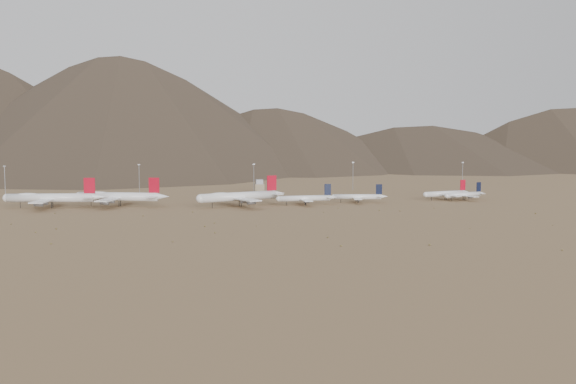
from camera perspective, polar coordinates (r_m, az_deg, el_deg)
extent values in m
plane|color=#97754E|center=(429.10, -4.20, -1.60)|extent=(3000.00, 3000.00, 0.00)
cylinder|color=white|center=(467.79, -20.38, -0.49)|extent=(58.26, 14.11, 5.99)
sphere|color=white|center=(477.31, -23.70, -0.49)|extent=(5.87, 5.87, 5.87)
cone|color=white|center=(459.02, -16.51, -0.42)|extent=(11.10, 6.81, 5.39)
cube|color=white|center=(468.22, -20.51, -0.60)|extent=(16.68, 53.94, 0.75)
cube|color=white|center=(460.12, -17.08, -0.41)|extent=(8.02, 20.74, 0.36)
cube|color=#B10B1F|center=(459.77, -17.24, 0.55)|extent=(7.54, 1.60, 10.63)
cylinder|color=black|center=(474.77, -22.70, -1.10)|extent=(0.39, 0.39, 4.06)
cylinder|color=black|center=(469.35, -20.17, -1.08)|extent=(0.48, 0.48, 4.06)
cylinder|color=black|center=(466.50, -20.28, -1.12)|extent=(0.48, 0.48, 4.06)
ellipsoid|color=white|center=(472.40, -22.13, -0.29)|extent=(19.01, 7.07, 3.60)
cylinder|color=slate|center=(478.45, -20.12, -0.65)|extent=(6.12, 3.49, 2.70)
cylinder|color=slate|center=(458.29, -20.91, -0.91)|extent=(6.12, 3.49, 2.70)
cylinder|color=slate|center=(487.56, -19.79, -0.54)|extent=(6.12, 3.49, 2.70)
cylinder|color=slate|center=(449.25, -21.28, -1.04)|extent=(6.12, 3.49, 2.70)
cylinder|color=white|center=(464.26, -14.87, -0.39)|extent=(56.17, 24.37, 5.93)
sphere|color=white|center=(476.17, -18.05, -0.34)|extent=(5.81, 5.81, 5.81)
cone|color=white|center=(452.66, -11.12, -0.39)|extent=(11.51, 8.42, 5.34)
cube|color=white|center=(464.79, -15.00, -0.50)|extent=(25.88, 52.71, 0.74)
cube|color=white|center=(454.18, -11.67, -0.37)|extent=(11.42, 20.58, 0.36)
cube|color=#B10B1F|center=(453.93, -11.82, 0.59)|extent=(7.22, 2.94, 10.52)
cylinder|color=black|center=(472.92, -17.10, -0.95)|extent=(0.38, 0.38, 4.02)
cylinder|color=black|center=(465.66, -14.65, -0.98)|extent=(0.48, 0.48, 4.02)
cylinder|color=black|center=(462.94, -14.80, -1.02)|extent=(0.48, 0.48, 4.02)
ellipsoid|color=white|center=(470.13, -16.55, -0.16)|extent=(18.81, 10.21, 3.56)
cylinder|color=slate|center=(474.58, -14.50, -0.55)|extent=(6.30, 4.40, 2.67)
cylinder|color=slate|center=(455.32, -15.51, -0.81)|extent=(6.30, 4.40, 2.67)
cylinder|color=slate|center=(483.29, -14.07, -0.44)|extent=(6.30, 4.40, 2.67)
cylinder|color=slate|center=(446.71, -16.00, -0.93)|extent=(6.30, 4.40, 2.67)
cylinder|color=white|center=(449.48, -4.40, -0.39)|extent=(56.70, 26.81, 6.04)
sphere|color=white|center=(436.68, -7.80, -0.58)|extent=(5.92, 5.92, 5.92)
cone|color=white|center=(465.55, -0.84, -0.13)|extent=(11.78, 8.88, 5.44)
cube|color=white|center=(449.03, -4.53, -0.51)|extent=(28.13, 53.35, 0.76)
cube|color=white|center=(463.13, -1.33, -0.14)|extent=(12.28, 20.89, 0.36)
cube|color=#B10B1F|center=(461.89, -1.46, 0.81)|extent=(7.28, 3.26, 10.72)
cylinder|color=black|center=(440.87, -6.75, -1.18)|extent=(0.39, 0.39, 4.09)
cylinder|color=black|center=(451.86, -4.36, -1.01)|extent=(0.49, 0.49, 4.09)
cylinder|color=black|center=(449.21, -4.18, -1.04)|extent=(0.49, 0.49, 4.09)
ellipsoid|color=white|center=(442.47, -6.15, -0.28)|extent=(19.08, 11.00, 3.63)
cylinder|color=slate|center=(458.65, -5.16, -0.59)|extent=(6.44, 4.65, 2.72)
cylinder|color=slate|center=(439.76, -3.88, -0.82)|extent=(6.44, 4.65, 2.72)
cylinder|color=slate|center=(467.23, -5.69, -0.49)|extent=(6.44, 4.65, 2.72)
cylinder|color=slate|center=(431.33, -3.27, -0.93)|extent=(6.44, 4.65, 2.72)
cylinder|color=white|center=(458.22, 1.48, -0.56)|extent=(37.55, 5.26, 4.06)
sphere|color=white|center=(453.98, -0.81, -0.61)|extent=(3.98, 3.98, 3.98)
cone|color=white|center=(463.79, 3.99, -0.47)|extent=(6.85, 3.87, 3.66)
cube|color=white|center=(458.10, 1.39, -0.64)|extent=(7.01, 32.26, 0.51)
cube|color=white|center=(462.93, 3.63, -0.46)|extent=(3.76, 12.29, 0.24)
cube|color=black|center=(462.21, 3.55, 0.23)|extent=(4.88, 0.52, 8.02)
cylinder|color=black|center=(455.53, -0.12, -1.03)|extent=(0.43, 0.43, 2.78)
cylinder|color=black|center=(459.73, 1.54, -0.97)|extent=(0.53, 0.53, 2.78)
cylinder|color=black|center=(457.77, 1.60, -1.00)|extent=(0.53, 0.53, 2.78)
cylinder|color=slate|center=(466.87, 1.12, -0.66)|extent=(3.80, 1.95, 1.83)
cylinder|color=slate|center=(449.54, 1.67, -0.88)|extent=(3.80, 1.95, 1.83)
cylinder|color=white|center=(475.76, 6.18, -0.43)|extent=(34.81, 10.48, 3.77)
sphere|color=white|center=(474.28, 4.09, -0.43)|extent=(3.70, 3.70, 3.70)
cone|color=white|center=(478.13, 8.50, -0.39)|extent=(6.80, 4.55, 3.39)
cube|color=white|center=(475.74, 6.09, -0.49)|extent=(11.26, 30.29, 0.47)
cube|color=white|center=(477.73, 8.17, -0.38)|extent=(5.27, 11.71, 0.23)
cube|color=black|center=(477.17, 8.09, 0.25)|extent=(4.50, 1.21, 7.44)
cylinder|color=black|center=(474.97, 4.71, -0.81)|extent=(0.40, 0.40, 2.58)
cylinder|color=black|center=(477.07, 6.24, -0.79)|extent=(0.50, 0.50, 2.58)
cylinder|color=black|center=(475.21, 6.27, -0.82)|extent=(0.50, 0.50, 2.58)
cylinder|color=slate|center=(484.09, 5.99, -0.51)|extent=(3.74, 2.34, 1.70)
cylinder|color=slate|center=(467.58, 6.20, -0.71)|extent=(3.74, 2.34, 1.70)
cylinder|color=white|center=(509.18, 13.80, -0.14)|extent=(37.48, 13.99, 4.10)
sphere|color=white|center=(497.23, 12.14, -0.23)|extent=(4.02, 4.02, 4.02)
cone|color=white|center=(523.01, 15.57, -0.01)|extent=(7.53, 5.36, 3.69)
cube|color=white|center=(508.75, 13.74, -0.21)|extent=(14.43, 32.80, 0.51)
cube|color=white|center=(520.99, 15.33, -0.01)|extent=(6.55, 12.76, 0.25)
cube|color=#B10B1F|center=(520.04, 15.28, 0.61)|extent=(4.83, 1.66, 8.09)
cylinder|color=black|center=(501.09, 12.64, -0.59)|extent=(0.43, 0.43, 2.80)
cylinder|color=black|center=(510.76, 13.79, -0.51)|extent=(0.54, 0.54, 2.80)
cylinder|color=black|center=(509.20, 13.93, -0.53)|extent=(0.54, 0.54, 2.80)
cylinder|color=slate|center=(515.76, 13.09, -0.24)|extent=(4.13, 2.78, 1.84)
cylinder|color=slate|center=(501.98, 14.40, -0.41)|extent=(4.13, 2.78, 1.84)
cylinder|color=white|center=(509.52, 15.33, -0.23)|extent=(33.32, 13.36, 3.66)
sphere|color=white|center=(498.14, 13.92, -0.31)|extent=(3.59, 3.59, 3.59)
cone|color=white|center=(522.60, 16.84, -0.11)|extent=(6.77, 4.93, 3.29)
cube|color=white|center=(509.11, 15.27, -0.29)|extent=(13.61, 29.22, 0.46)
cube|color=white|center=(520.70, 16.63, -0.11)|extent=(6.11, 11.39, 0.22)
cube|color=black|center=(519.81, 16.59, 0.44)|extent=(4.29, 1.60, 7.23)
cylinder|color=black|center=(501.81, 14.34, -0.64)|extent=(0.39, 0.39, 2.50)
cylinder|color=black|center=(510.93, 15.31, -0.56)|extent=(0.48, 0.48, 2.50)
cylinder|color=black|center=(509.60, 15.45, -0.58)|extent=(0.48, 0.48, 2.50)
cylinder|color=slate|center=(515.08, 14.66, -0.32)|extent=(3.71, 2.56, 1.65)
cylinder|color=slate|center=(503.36, 15.90, -0.47)|extent=(3.71, 2.56, 1.65)
cube|color=gray|center=(551.03, -2.58, 0.30)|extent=(8.00, 8.00, 8.00)
cube|color=slate|center=(550.57, -2.58, 0.92)|extent=(6.00, 6.00, 4.00)
cylinder|color=gray|center=(558.02, -23.86, 0.80)|extent=(0.50, 0.50, 25.00)
cube|color=gray|center=(557.32, -23.91, 2.12)|extent=(2.00, 0.60, 0.80)
cylinder|color=gray|center=(550.71, -13.09, 1.05)|extent=(0.50, 0.50, 25.00)
cube|color=gray|center=(550.00, -13.11, 2.38)|extent=(2.00, 0.60, 0.80)
cylinder|color=gray|center=(545.98, -3.06, 1.14)|extent=(0.50, 0.50, 25.00)
cube|color=gray|center=(545.26, -3.07, 2.49)|extent=(2.00, 0.60, 0.80)
cylinder|color=gray|center=(584.34, 5.79, 1.38)|extent=(0.50, 0.50, 25.00)
cube|color=gray|center=(583.67, 5.80, 2.64)|extent=(2.00, 0.60, 0.80)
cylinder|color=gray|center=(602.74, 15.25, 1.34)|extent=(0.50, 0.50, 25.00)
cube|color=gray|center=(602.09, 15.28, 2.56)|extent=(2.00, 0.60, 0.80)
ellipsoid|color=brown|center=(437.67, 4.48, -1.43)|extent=(0.71, 0.71, 0.64)
ellipsoid|color=brown|center=(428.23, 8.12, -1.61)|extent=(0.92, 0.92, 0.71)
ellipsoid|color=brown|center=(447.88, 12.84, -1.41)|extent=(0.70, 0.70, 0.47)
ellipsoid|color=brown|center=(433.24, -20.00, -1.80)|extent=(0.92, 0.92, 0.52)
ellipsoid|color=brown|center=(313.28, -20.32, -4.32)|extent=(0.96, 0.96, 0.70)
ellipsoid|color=brown|center=(419.24, -8.48, -1.75)|extent=(0.96, 0.96, 0.71)
ellipsoid|color=brown|center=(289.48, 4.75, -4.78)|extent=(1.09, 1.09, 0.61)
ellipsoid|color=brown|center=(355.09, 15.87, -3.15)|extent=(0.75, 0.75, 0.38)
ellipsoid|color=brown|center=(404.89, -12.74, -2.07)|extent=(0.95, 0.95, 0.57)
ellipsoid|color=brown|center=(390.27, -23.40, -2.64)|extent=(0.91, 0.91, 0.49)
ellipsoid|color=brown|center=(365.08, -6.56, -2.75)|extent=(1.01, 1.01, 0.59)
ellipsoid|color=brown|center=(352.08, -7.40, -3.03)|extent=(0.89, 0.89, 0.80)
ellipsoid|color=brown|center=(297.61, 12.49, -4.59)|extent=(1.03, 1.03, 0.83)
ellipsoid|color=brown|center=(435.76, 21.14, -1.77)|extent=(1.08, 1.08, 0.84)
ellipsoid|color=brown|center=(422.80, 5.37, -1.69)|extent=(0.55, 0.55, 0.31)
ellipsoid|color=brown|center=(414.88, 3.19, -1.80)|extent=(0.64, 0.64, 0.34)
ellipsoid|color=brown|center=(383.41, 22.46, -2.75)|extent=(0.56, 0.56, 0.34)
ellipsoid|color=brown|center=(426.70, 9.92, -1.67)|extent=(0.96, 0.96, 0.54)
ellipsoid|color=brown|center=(413.05, -24.26, -2.26)|extent=(0.73, 0.73, 0.48)
ellipsoid|color=brown|center=(351.93, -21.51, -3.35)|extent=(0.84, 0.84, 0.74)
ellipsoid|color=brown|center=(304.12, -10.21, -4.36)|extent=(0.71, 0.71, 0.61)
ellipsoid|color=brown|center=(328.36, -6.52, -3.61)|extent=(0.90, 0.90, 0.71)
ellipsoid|color=brown|center=(361.52, -19.91, -3.08)|extent=(0.90, 0.90, 0.79)
ellipsoid|color=brown|center=(312.93, 3.56, -4.03)|extent=(0.93, 0.93, 0.55)
ellipsoid|color=brown|center=(302.00, 23.19, -4.76)|extent=(0.71, 0.71, 0.63)
ellipsoid|color=brown|center=(351.41, -2.84, -3.04)|extent=(0.62, 0.62, 0.44)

